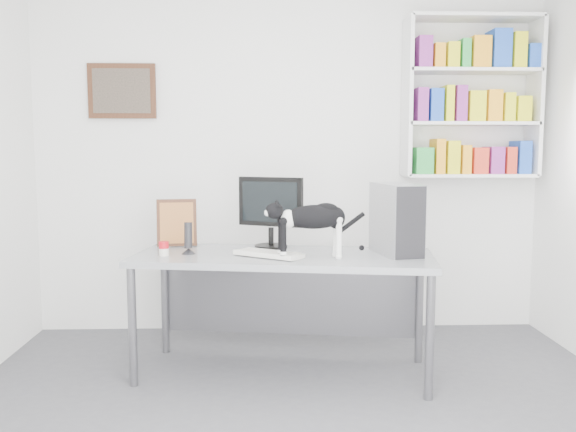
% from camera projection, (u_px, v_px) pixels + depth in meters
% --- Properties ---
extents(room, '(4.01, 4.01, 2.70)m').
position_uv_depth(room, '(307.00, 172.00, 2.86)').
color(room, '#525257').
rests_on(room, ground).
extents(bookshelf, '(1.03, 0.28, 1.24)m').
position_uv_depth(bookshelf, '(471.00, 97.00, 4.70)').
color(bookshelf, white).
rests_on(bookshelf, room).
extents(wall_art, '(0.52, 0.04, 0.42)m').
position_uv_depth(wall_art, '(122.00, 91.00, 4.71)').
color(wall_art, '#492A17').
rests_on(wall_art, room).
extents(desk, '(1.98, 1.02, 0.79)m').
position_uv_depth(desk, '(283.00, 314.00, 3.93)').
color(desk, gray).
rests_on(desk, room).
extents(monitor, '(0.51, 0.39, 0.49)m').
position_uv_depth(monitor, '(271.00, 212.00, 4.10)').
color(monitor, black).
rests_on(monitor, desk).
extents(keyboard, '(0.45, 0.38, 0.03)m').
position_uv_depth(keyboard, '(269.00, 254.00, 3.80)').
color(keyboard, silver).
rests_on(keyboard, desk).
extents(pc_tower, '(0.28, 0.48, 0.45)m').
position_uv_depth(pc_tower, '(396.00, 219.00, 3.87)').
color(pc_tower, '#B7B7BC').
rests_on(pc_tower, desk).
extents(speaker, '(0.09, 0.09, 0.21)m').
position_uv_depth(speaker, '(188.00, 237.00, 3.89)').
color(speaker, black).
rests_on(speaker, desk).
extents(leaning_print, '(0.28, 0.15, 0.34)m').
position_uv_depth(leaning_print, '(177.00, 222.00, 4.19)').
color(leaning_print, '#492A17').
rests_on(leaning_print, desk).
extents(soup_can, '(0.06, 0.06, 0.09)m').
position_uv_depth(soup_can, '(164.00, 249.00, 3.83)').
color(soup_can, red).
rests_on(soup_can, desk).
extents(cat, '(0.58, 0.25, 0.35)m').
position_uv_depth(cat, '(312.00, 231.00, 3.71)').
color(cat, black).
rests_on(cat, desk).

